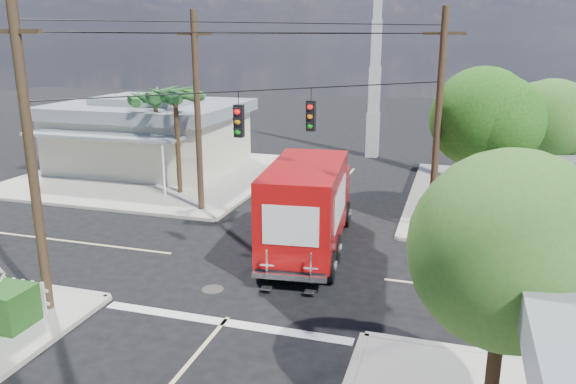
% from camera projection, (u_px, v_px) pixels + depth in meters
% --- Properties ---
extents(ground, '(120.00, 120.00, 0.00)m').
position_uv_depth(ground, '(272.00, 266.00, 19.98)').
color(ground, black).
rests_on(ground, ground).
extents(sidewalk_ne, '(14.12, 14.12, 0.14)m').
position_uv_depth(sidewalk_ne, '(558.00, 205.00, 26.94)').
color(sidewalk_ne, '#ADA79C').
rests_on(sidewalk_ne, ground).
extents(sidewalk_nw, '(14.12, 14.12, 0.14)m').
position_uv_depth(sidewalk_nw, '(156.00, 174.00, 33.05)').
color(sidewalk_nw, '#ADA79C').
rests_on(sidewalk_nw, ground).
extents(road_markings, '(32.00, 32.00, 0.01)m').
position_uv_depth(road_markings, '(258.00, 282.00, 18.62)').
color(road_markings, beige).
rests_on(road_markings, ground).
extents(building_nw, '(10.80, 10.20, 4.30)m').
position_uv_depth(building_nw, '(150.00, 133.00, 34.25)').
color(building_nw, beige).
rests_on(building_nw, sidewalk_nw).
extents(radio_tower, '(0.80, 0.80, 17.00)m').
position_uv_depth(radio_tower, '(375.00, 72.00, 36.78)').
color(radio_tower, silver).
rests_on(radio_tower, ground).
extents(tree_ne_front, '(4.21, 4.14, 6.66)m').
position_uv_depth(tree_ne_front, '(490.00, 116.00, 22.92)').
color(tree_ne_front, '#422D1C').
rests_on(tree_ne_front, sidewalk_ne).
extents(tree_ne_back, '(3.77, 3.66, 5.82)m').
position_uv_depth(tree_ne_back, '(550.00, 125.00, 24.37)').
color(tree_ne_back, '#422D1C').
rests_on(tree_ne_back, sidewalk_ne).
extents(tree_se, '(3.67, 3.54, 5.62)m').
position_uv_depth(tree_se, '(507.00, 253.00, 10.26)').
color(tree_se, '#422D1C').
rests_on(tree_se, sidewalk_se).
extents(palm_nw_front, '(3.01, 3.08, 5.59)m').
position_uv_depth(palm_nw_front, '(175.00, 96.00, 27.66)').
color(palm_nw_front, '#422D1C').
rests_on(palm_nw_front, sidewalk_nw).
extents(palm_nw_back, '(3.01, 3.08, 5.19)m').
position_uv_depth(palm_nw_back, '(155.00, 100.00, 29.70)').
color(palm_nw_back, '#422D1C').
rests_on(palm_nw_back, sidewalk_nw).
extents(utility_poles, '(12.00, 10.68, 9.00)m').
position_uv_depth(utility_poles, '(244.00, 127.00, 20.66)').
color(utility_poles, '#473321').
rests_on(utility_poles, ground).
extents(vending_boxes, '(1.90, 0.50, 1.10)m').
position_uv_depth(vending_boxes, '(464.00, 213.00, 23.69)').
color(vending_boxes, '#B5140A').
rests_on(vending_boxes, sidewalk_ne).
extents(delivery_truck, '(3.34, 8.29, 3.50)m').
position_uv_depth(delivery_truck, '(308.00, 205.00, 20.99)').
color(delivery_truck, black).
rests_on(delivery_truck, ground).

